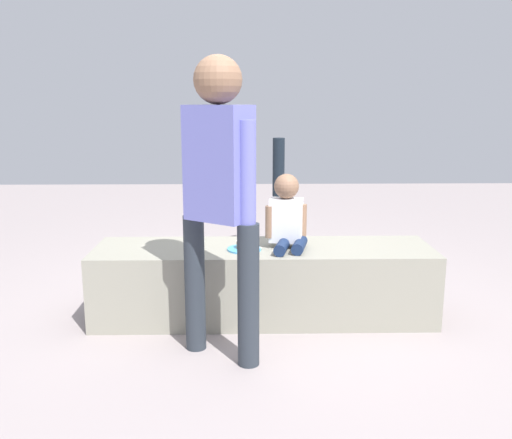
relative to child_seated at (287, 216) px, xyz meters
name	(u,v)px	position (x,y,z in m)	size (l,w,h in m)	color
ground_plane	(263,316)	(-0.15, 0.02, -0.70)	(12.00, 12.00, 0.00)	gray
concrete_ledge	(263,282)	(-0.15, 0.02, -0.45)	(2.22, 0.59, 0.48)	gray
child_seated	(287,216)	(0.00, 0.00, 0.00)	(0.28, 0.34, 0.48)	#17284D
adult_standing	(219,182)	(-0.41, -0.57, 0.30)	(0.43, 0.36, 1.66)	#2A3039
cake_plate	(244,247)	(-0.28, -0.05, -0.19)	(0.22, 0.22, 0.07)	#4CA5D8
gift_bag	(332,265)	(0.42, 0.76, -0.56)	(0.24, 0.09, 0.30)	#B259BF
railing_post	(278,212)	(0.04, 1.56, -0.29)	(0.36, 0.36, 1.09)	black
water_bottle_near_gift	(263,273)	(-0.13, 0.69, -0.61)	(0.06, 0.06, 0.19)	silver
water_bottle_far_side	(305,254)	(0.25, 1.17, -0.59)	(0.06, 0.06, 0.23)	silver
party_cup_red	(290,273)	(0.09, 0.78, -0.64)	(0.07, 0.07, 0.12)	red
cake_box_white	(224,258)	(-0.46, 1.22, -0.64)	(0.31, 0.28, 0.11)	white
handbag_black_leather	(192,275)	(-0.68, 0.51, -0.56)	(0.29, 0.13, 0.36)	black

